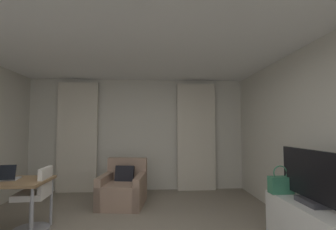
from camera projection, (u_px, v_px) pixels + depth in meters
The scene contains 11 objects.
wall_window at pixel (138, 134), 5.48m from camera, with size 5.12×0.06×2.60m.
ceiling at pixel (120, 20), 2.54m from camera, with size 5.12×6.12×0.06m, color white.
curtain_left_panel at pixel (77, 137), 5.26m from camera, with size 0.90×0.06×2.50m.
curtain_right_panel at pixel (196, 136), 5.43m from camera, with size 0.90×0.06×2.50m.
armchair at pixel (123, 189), 4.37m from camera, with size 0.89×0.96×0.83m.
desk at pixel (1, 185), 3.15m from camera, with size 1.21×0.66×0.72m.
desk_chair at pixel (35, 203), 3.24m from camera, with size 0.48×0.48×0.88m.
laptop at pixel (5, 177), 3.17m from camera, with size 0.35×0.29×0.22m.
tv_console at pixel (312, 230), 2.61m from camera, with size 0.46×1.27×0.57m.
tv_flatscreen at pixel (311, 179), 2.63m from camera, with size 0.20×1.03×0.62m.
handbag_primary at pixel (281, 184), 3.08m from camera, with size 0.30×0.14×0.37m.
Camera 1 is at (0.37, -2.50, 1.44)m, focal length 24.63 mm.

